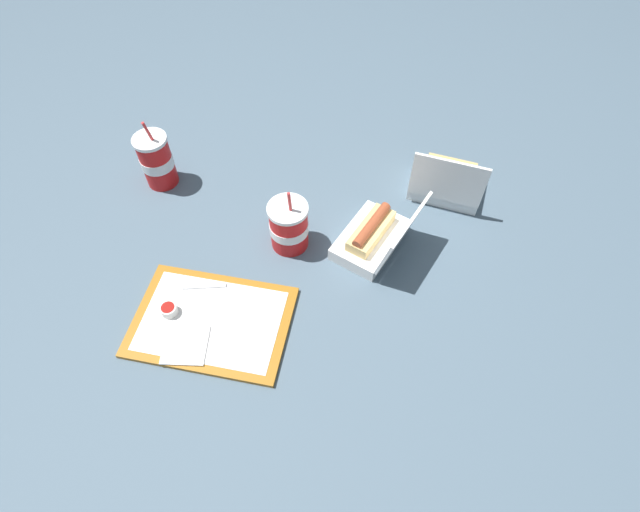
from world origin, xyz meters
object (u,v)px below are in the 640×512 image
(plastic_fork, at_px, (204,286))
(soda_cup_front, at_px, (157,161))
(food_tray, at_px, (212,321))
(clamshell_sandwich_front, at_px, (447,182))
(ketchup_cup, at_px, (169,310))
(clamshell_hotdog_right, at_px, (374,236))
(soda_cup_center, at_px, (289,226))

(plastic_fork, bearing_deg, soda_cup_front, 111.09)
(food_tray, distance_m, clamshell_sandwich_front, 0.75)
(food_tray, relative_size, ketchup_cup, 10.16)
(food_tray, xyz_separation_m, plastic_fork, (-0.03, 0.09, 0.01))
(ketchup_cup, bearing_deg, soda_cup_front, 104.82)
(food_tray, height_order, soda_cup_front, soda_cup_front)
(clamshell_hotdog_right, distance_m, soda_cup_front, 0.65)
(ketchup_cup, height_order, plastic_fork, ketchup_cup)
(ketchup_cup, xyz_separation_m, clamshell_hotdog_right, (0.49, 0.23, 0.01))
(clamshell_hotdog_right, relative_size, soda_cup_front, 1.19)
(plastic_fork, distance_m, soda_cup_center, 0.26)
(plastic_fork, xyz_separation_m, soda_cup_center, (0.20, 0.16, 0.06))
(clamshell_hotdog_right, xyz_separation_m, soda_cup_center, (-0.22, 0.00, 0.03))
(plastic_fork, height_order, soda_cup_center, soda_cup_center)
(soda_cup_center, xyz_separation_m, soda_cup_front, (-0.39, 0.22, 0.01))
(plastic_fork, relative_size, soda_cup_center, 0.55)
(soda_cup_center, bearing_deg, ketchup_cup, -139.53)
(food_tray, xyz_separation_m, clamshell_hotdog_right, (0.39, 0.25, 0.03))
(plastic_fork, relative_size, clamshell_hotdog_right, 0.41)
(food_tray, height_order, clamshell_sandwich_front, clamshell_sandwich_front)
(food_tray, bearing_deg, ketchup_cup, 170.43)
(ketchup_cup, distance_m, clamshell_sandwich_front, 0.83)
(food_tray, relative_size, soda_cup_front, 1.83)
(food_tray, distance_m, soda_cup_front, 0.52)
(food_tray, height_order, soda_cup_center, soda_cup_center)
(clamshell_hotdog_right, bearing_deg, food_tray, -147.67)
(clamshell_sandwich_front, relative_size, soda_cup_center, 1.15)
(soda_cup_center, bearing_deg, soda_cup_front, 150.99)
(soda_cup_front, bearing_deg, plastic_fork, -63.16)
(food_tray, relative_size, soda_cup_center, 2.02)
(clamshell_sandwich_front, bearing_deg, soda_cup_center, -155.17)
(ketchup_cup, bearing_deg, plastic_fork, 47.66)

